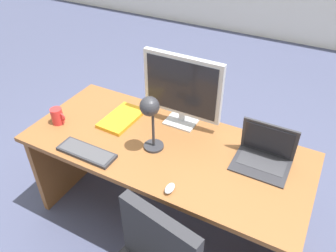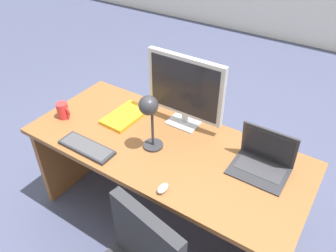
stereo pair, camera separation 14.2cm
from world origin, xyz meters
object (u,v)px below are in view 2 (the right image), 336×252
at_px(desk, 169,166).
at_px(monitor, 185,89).
at_px(book, 125,116).
at_px(coffee_mug, 63,111).
at_px(keyboard, 87,147).
at_px(mouse, 163,188).
at_px(desk_lamp, 149,112).
at_px(laptop, 264,156).

relative_size(desk, monitor, 3.35).
relative_size(book, coffee_mug, 2.97).
height_order(desk, coffee_mug, coffee_mug).
distance_m(keyboard, coffee_mug, 0.39).
distance_m(mouse, desk_lamp, 0.42).
height_order(laptop, mouse, laptop).
relative_size(keyboard, coffee_mug, 3.29).
xyz_separation_m(keyboard, book, (-0.01, 0.38, 0.00)).
bearing_deg(monitor, desk_lamp, -95.70).
relative_size(monitor, mouse, 6.60).
relative_size(desk_lamp, book, 1.13).
bearing_deg(desk, mouse, -61.64).
distance_m(keyboard, desk_lamp, 0.46).
distance_m(laptop, book, 0.94).
bearing_deg(coffee_mug, mouse, -11.00).
relative_size(monitor, keyboard, 1.44).
relative_size(desk, coffee_mug, 15.87).
bearing_deg(monitor, coffee_mug, -151.29).
distance_m(laptop, desk_lamp, 0.67).
distance_m(desk, monitor, 0.52).
bearing_deg(desk_lamp, coffee_mug, -175.01).
bearing_deg(book, laptop, 3.40).
xyz_separation_m(desk, keyboard, (-0.37, -0.34, 0.23)).
xyz_separation_m(keyboard, coffee_mug, (-0.36, 0.15, 0.04)).
bearing_deg(book, desk, -6.41).
distance_m(desk, desk_lamp, 0.50).
xyz_separation_m(laptop, book, (-0.94, -0.06, -0.06)).
bearing_deg(mouse, monitor, 110.76).
bearing_deg(coffee_mug, desk, 14.16).
bearing_deg(mouse, laptop, 51.79).
relative_size(desk, desk_lamp, 4.75).
bearing_deg(keyboard, laptop, 25.18).
xyz_separation_m(monitor, mouse, (0.21, -0.56, -0.24)).
bearing_deg(laptop, keyboard, -154.82).
bearing_deg(desk, keyboard, -137.55).
height_order(desk_lamp, book, desk_lamp).
bearing_deg(mouse, book, 144.90).
relative_size(keyboard, book, 1.11).
bearing_deg(desk_lamp, keyboard, -146.10).
xyz_separation_m(monitor, laptop, (0.58, -0.11, -0.19)).
height_order(keyboard, coffee_mug, coffee_mug).
bearing_deg(laptop, coffee_mug, -167.63).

